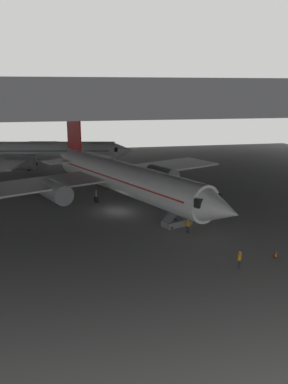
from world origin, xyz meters
The scene contains 9 objects.
ground_plane centered at (0.00, 0.00, 0.00)m, with size 110.00×110.00×0.00m, color slate.
hangar_structure centered at (-0.05, 13.74, 14.62)m, with size 121.00×99.00×15.25m.
airplane_main centered at (0.51, 3.15, 3.62)m, with size 37.84×37.77×12.35m.
boarding_stairs centered at (5.68, -6.61, 0.75)m, with size 4.57×3.09×4.84m.
crew_worker_near_nose centered at (7.51, -18.52, 0.92)m, with size 0.39×0.45×1.62m.
crew_worker_by_stairs centered at (5.81, -9.43, 0.89)m, with size 0.38×0.48×1.58m.
airplane_distant centered at (-11.22, 30.31, 3.40)m, with size 35.50×34.74×11.20m.
traffic_cone_orange centered at (11.90, -16.92, 0.29)m, with size 0.36×0.36×0.60m.
baggage_tug centered at (2.99, 12.05, 0.53)m, with size 1.97×2.49×0.90m.
Camera 1 is at (-6.57, -47.04, 14.91)m, focal length 36.47 mm.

